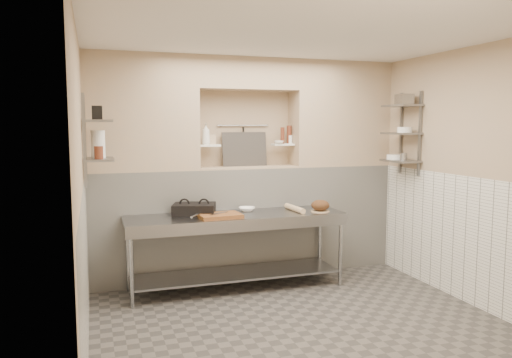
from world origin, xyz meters
name	(u,v)px	position (x,y,z in m)	size (l,w,h in m)	color
floor	(299,327)	(0.00, 0.00, -0.05)	(4.00, 3.90, 0.10)	#4F4B46
ceiling	(301,29)	(0.00, 0.00, 2.85)	(4.00, 3.90, 0.10)	silver
wall_left	(75,192)	(-2.05, 0.00, 1.40)	(0.10, 3.90, 2.80)	tan
wall_right	(472,176)	(2.05, 0.00, 1.40)	(0.10, 3.90, 2.80)	tan
wall_back	(241,167)	(0.00, 2.00, 1.40)	(4.00, 0.10, 2.80)	tan
wall_front	(434,220)	(0.00, -2.00, 1.40)	(4.00, 0.10, 2.80)	tan
backwall_lower	(247,221)	(0.00, 1.75, 0.70)	(4.00, 0.40, 1.40)	white
alcove_sill	(247,167)	(0.00, 1.75, 1.41)	(1.30, 0.40, 0.02)	tan
backwall_pillar_left	(141,113)	(-1.33, 1.75, 2.10)	(1.35, 0.40, 1.40)	tan
backwall_pillar_right	(339,114)	(1.33, 1.75, 2.10)	(1.35, 0.40, 1.40)	tan
backwall_header	(247,74)	(0.00, 1.75, 2.60)	(1.30, 0.40, 0.40)	tan
wainscot_left	(86,272)	(-1.99, 0.00, 0.70)	(0.02, 3.90, 1.40)	white
wainscot_right	(465,239)	(1.99, 0.00, 0.70)	(0.02, 3.90, 1.40)	white
alcove_shelf_left	(209,145)	(-0.50, 1.75, 1.70)	(0.28, 0.16, 0.03)	white
alcove_shelf_right	(283,144)	(0.50, 1.75, 1.70)	(0.28, 0.16, 0.03)	white
utensil_rail	(243,126)	(0.00, 1.92, 1.95)	(0.02, 0.02, 0.70)	gray
hanging_steel	(243,138)	(0.00, 1.90, 1.78)	(0.02, 0.02, 0.30)	black
splash_panel	(244,149)	(0.00, 1.85, 1.64)	(0.60, 0.02, 0.45)	#383330
shelf_rail_left_a	(85,140)	(-1.98, 1.25, 1.80)	(0.03, 0.03, 0.95)	slate
shelf_rail_left_b	(84,141)	(-1.98, 0.85, 1.80)	(0.03, 0.03, 0.95)	slate
wall_shelf_left_lower	(99,159)	(-1.84, 1.05, 1.60)	(0.30, 0.50, 0.03)	slate
wall_shelf_left_upper	(97,121)	(-1.84, 1.05, 2.00)	(0.30, 0.50, 0.03)	slate
shelf_rail_right_a	(401,133)	(1.98, 1.25, 1.85)	(0.03, 0.03, 1.05)	slate
shelf_rail_right_b	(420,134)	(1.98, 0.85, 1.85)	(0.03, 0.03, 1.05)	slate
wall_shelf_right_lower	(400,161)	(1.84, 1.05, 1.50)	(0.30, 0.50, 0.03)	slate
wall_shelf_right_mid	(401,133)	(1.84, 1.05, 1.85)	(0.30, 0.50, 0.03)	slate
wall_shelf_right_upper	(402,106)	(1.84, 1.05, 2.20)	(0.30, 0.50, 0.03)	slate
prep_table	(236,236)	(-0.31, 1.18, 0.64)	(2.60, 0.70, 0.90)	gray
panini_press	(194,209)	(-0.78, 1.33, 0.97)	(0.57, 0.49, 0.13)	black
cutting_board	(220,216)	(-0.53, 1.07, 0.92)	(0.48, 0.34, 0.04)	brown
knife_blade	(219,213)	(-0.54, 1.08, 0.95)	(0.28, 0.03, 0.01)	gray
tongs	(196,215)	(-0.83, 0.99, 0.96)	(0.02, 0.02, 0.26)	gray
mixing_bowl	(247,209)	(-0.11, 1.38, 0.92)	(0.20, 0.20, 0.05)	white
rolling_pin	(295,208)	(0.44, 1.19, 0.93)	(0.07, 0.07, 0.46)	#D6B984
bread_board	(320,211)	(0.73, 1.06, 0.91)	(0.23, 0.23, 0.01)	#D6B984
bread_loaf	(320,205)	(0.73, 1.06, 0.98)	(0.22, 0.22, 0.13)	#4C2D19
bottle_soap	(206,134)	(-0.54, 1.74, 1.85)	(0.10, 0.10, 0.27)	white
jar_alcove	(212,139)	(-0.45, 1.80, 1.77)	(0.08, 0.08, 0.12)	tan
bowl_alcove	(279,142)	(0.42, 1.70, 1.73)	(0.13, 0.13, 0.04)	white
condiment_a	(289,135)	(0.60, 1.79, 1.83)	(0.06, 0.06, 0.24)	#5B2819
condiment_b	(282,135)	(0.50, 1.76, 1.82)	(0.05, 0.05, 0.21)	#5B2819
condiment_c	(290,139)	(0.62, 1.77, 1.77)	(0.06, 0.06, 0.11)	white
jug_left	(98,144)	(-1.84, 1.12, 1.76)	(0.14, 0.14, 0.29)	white
jar_left	(99,153)	(-1.84, 0.88, 1.68)	(0.09, 0.09, 0.13)	#5B2819
box_left_upper	(97,113)	(-1.84, 1.03, 2.08)	(0.10, 0.10, 0.14)	black
bowl_right	(395,157)	(1.84, 1.17, 1.54)	(0.21, 0.21, 0.06)	white
canister_right	(403,157)	(1.84, 0.98, 1.56)	(0.09, 0.09, 0.09)	gray
bowl_right_mid	(405,130)	(1.84, 0.97, 1.90)	(0.19, 0.19, 0.07)	white
basket_right	(404,99)	(1.84, 1.01, 2.28)	(0.17, 0.20, 0.13)	gray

